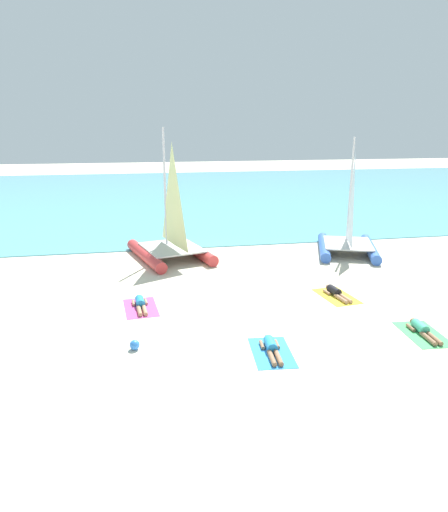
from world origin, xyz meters
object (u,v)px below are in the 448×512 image
at_px(sunbather_center_left, 271,347).
at_px(beach_ball, 135,345).
at_px(sunbather_rightmost, 422,329).
at_px(sunbather_leftmost, 140,304).
at_px(towel_leftmost, 141,308).
at_px(towel_center_left, 272,352).
at_px(sailboat_blue, 348,237).
at_px(sunbather_center_right, 336,292).
at_px(sailboat_red, 171,240).
at_px(towel_center_right, 337,296).
at_px(towel_rightmost, 423,334).

height_order(sunbather_center_left, beach_ball, sunbather_center_left).
bearing_deg(sunbather_rightmost, sunbather_center_left, -172.37).
bearing_deg(sunbather_rightmost, sunbather_leftmost, 160.42).
height_order(towel_leftmost, towel_center_left, same).
xyz_separation_m(sunbather_leftmost, towel_center_left, (3.58, -4.12, -0.13)).
bearing_deg(towel_leftmost, sunbather_center_left, -48.11).
bearing_deg(sunbather_rightmost, beach_ball, -179.33).
bearing_deg(beach_ball, towel_center_left, -13.58).
xyz_separation_m(sailboat_blue, sunbather_center_right, (-3.06, -5.53, -0.71)).
relative_size(sailboat_blue, sailboat_red, 0.93).
relative_size(towel_leftmost, sunbather_rightmost, 1.21).
distance_m(sailboat_blue, beach_ball, 13.53).
height_order(towel_leftmost, towel_center_right, same).
height_order(towel_leftmost, beach_ball, beach_ball).
bearing_deg(sailboat_blue, beach_ball, -120.52).
bearing_deg(sunbather_center_right, sunbather_rightmost, -77.41).
height_order(sailboat_blue, sunbather_center_right, sailboat_blue).
distance_m(towel_center_left, sunbather_center_right, 5.33).
distance_m(sailboat_blue, towel_center_right, 6.43).
distance_m(towel_leftmost, towel_rightmost, 9.27).
xyz_separation_m(sunbather_center_left, towel_rightmost, (4.89, 0.20, -0.13)).
distance_m(sailboat_blue, sunbather_leftmost, 11.59).
distance_m(sailboat_red, towel_leftmost, 6.32).
relative_size(sunbather_leftmost, sunbather_center_left, 1.00).
bearing_deg(towel_center_right, sunbather_rightmost, -70.39).
distance_m(sunbather_rightmost, beach_ball, 8.71).
relative_size(towel_center_right, sunbather_center_right, 1.21).
relative_size(towel_rightmost, beach_ball, 6.59).
distance_m(sunbather_center_left, sunbather_rightmost, 4.90).
distance_m(sunbather_leftmost, towel_rightmost, 9.31).
relative_size(sunbather_leftmost, sunbather_center_right, 1.00).
bearing_deg(sailboat_blue, towel_center_left, -104.98).
bearing_deg(sailboat_red, towel_rightmost, -70.29).
relative_size(sunbather_center_right, beach_ball, 5.43).
xyz_separation_m(towel_leftmost, sunbather_center_right, (7.22, -0.17, 0.13)).
xyz_separation_m(towel_rightmost, sunbather_rightmost, (0.01, 0.07, 0.13)).
xyz_separation_m(towel_leftmost, beach_ball, (-0.22, -3.14, 0.14)).
xyz_separation_m(towel_rightmost, beach_ball, (-8.68, 0.65, 0.14)).
relative_size(sailboat_blue, sunbather_rightmost, 3.60).
xyz_separation_m(sunbather_leftmost, towel_rightmost, (8.47, -3.86, -0.13)).
xyz_separation_m(sunbather_leftmost, towel_center_right, (7.23, -0.30, -0.13)).
bearing_deg(sunbather_leftmost, towel_leftmost, -90.00).
bearing_deg(towel_center_right, beach_ball, -158.70).
xyz_separation_m(towel_center_left, towel_rightmost, (4.89, 0.27, 0.00)).
xyz_separation_m(sunbather_leftmost, beach_ball, (-0.21, -3.21, 0.01)).
bearing_deg(towel_center_left, beach_ball, 166.42).
distance_m(towel_center_right, sunbather_center_right, 0.14).
bearing_deg(sunbather_leftmost, sunbather_rightmost, -28.90).
height_order(sunbather_leftmost, towel_center_right, sunbather_leftmost).
height_order(sailboat_red, sunbather_center_left, sailboat_red).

